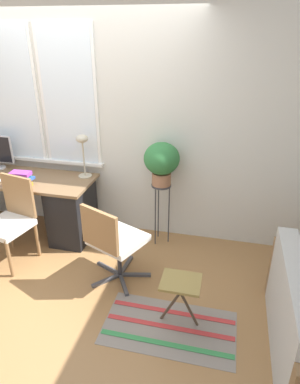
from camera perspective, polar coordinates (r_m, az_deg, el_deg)
ground_plane at (r=3.99m, az=-12.27°, el=-10.12°), size 14.00×14.00×0.00m
wall_back_with_window at (r=4.05m, az=-10.06°, el=11.86°), size 9.00×0.12×2.70m
desk at (r=4.47m, az=-21.71°, el=-1.53°), size 2.01×0.65×0.73m
mouse at (r=4.20m, az=-23.46°, el=1.82°), size 0.05×0.08×0.04m
desk_lamp at (r=3.95m, az=-11.18°, el=7.64°), size 0.16×0.16×0.50m
book_stack at (r=3.99m, az=-20.63°, el=2.04°), size 0.25×0.18×0.16m
desk_chair_wooden at (r=3.89m, az=-22.22°, el=-4.14°), size 0.53×0.54×0.92m
office_chair_swivel at (r=3.31m, az=-6.11°, el=-8.04°), size 0.62×0.64×0.86m
plant_stand at (r=3.83m, az=1.87°, el=-0.39°), size 0.22×0.22×0.74m
potted_plant at (r=3.67m, az=1.96°, el=5.24°), size 0.39×0.39×0.48m
floor_rug_striped at (r=3.12m, az=3.24°, el=-21.59°), size 1.11×0.61×0.01m
folding_stool at (r=2.91m, az=5.14°, el=-15.41°), size 0.34×0.28×0.45m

